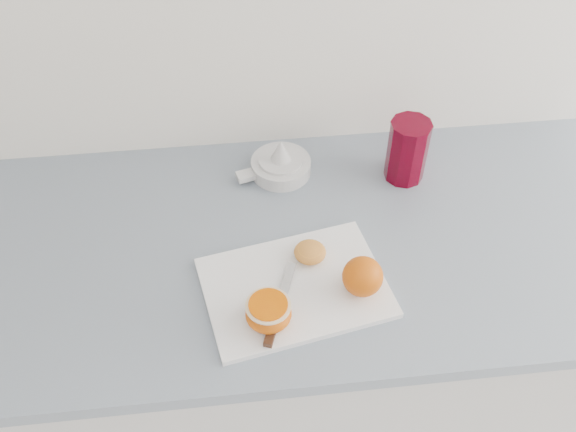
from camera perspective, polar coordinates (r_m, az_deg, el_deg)
The scene contains 8 objects.
counter at distance 1.62m, azimuth 2.92°, elevation -12.25°, with size 2.49×0.64×0.89m.
cutting_board at distance 1.17m, azimuth 0.63°, elevation -6.37°, with size 0.32×0.23×0.01m, color white.
whole_orange at distance 1.14m, azimuth 6.65°, elevation -5.36°, with size 0.07×0.07×0.07m.
half_orange at distance 1.10m, azimuth -1.75°, elevation -8.57°, with size 0.08×0.08×0.05m.
squeezed_shell at distance 1.19m, azimuth 1.97°, elevation -3.21°, with size 0.06×0.06×0.03m.
paring_knife at distance 1.11m, azimuth -1.12°, elevation -9.10°, with size 0.08×0.18×0.01m.
citrus_juicer at distance 1.37m, azimuth -0.70°, elevation 4.64°, with size 0.16×0.13×0.09m.
red_tumbler at distance 1.35m, azimuth 10.53°, elevation 5.58°, with size 0.09×0.09×0.14m.
Camera 1 is at (0.02, 0.88, 1.83)m, focal length 40.00 mm.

